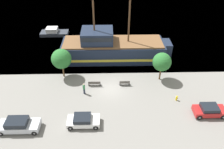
# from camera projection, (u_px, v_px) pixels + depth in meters

# --- Properties ---
(ground_plane) EXTENTS (160.00, 160.00, 0.00)m
(ground_plane) POSITION_uv_depth(u_px,v_px,m) (110.00, 89.00, 32.20)
(ground_plane) COLOR gray
(pirate_ship) EXTENTS (18.85, 5.43, 11.99)m
(pirate_ship) POSITION_uv_depth(u_px,v_px,m) (112.00, 48.00, 38.07)
(pirate_ship) COLOR #192338
(pirate_ship) RESTS_ON water_surface
(moored_boat_dockside) EXTENTS (5.80, 2.51, 1.61)m
(moored_boat_dockside) POSITION_uv_depth(u_px,v_px,m) (54.00, 32.00, 46.65)
(moored_boat_dockside) COLOR #2D333D
(moored_boat_dockside) RESTS_ON water_surface
(parked_car_curb_front) EXTENTS (3.99, 1.87, 1.45)m
(parked_car_curb_front) POSITION_uv_depth(u_px,v_px,m) (209.00, 110.00, 27.65)
(parked_car_curb_front) COLOR #B21E1E
(parked_car_curb_front) RESTS_ON ground_plane
(parked_car_curb_mid) EXTENTS (4.77, 1.96, 1.57)m
(parked_car_curb_mid) POSITION_uv_depth(u_px,v_px,m) (19.00, 125.00, 25.65)
(parked_car_curb_mid) COLOR #B7BCC6
(parked_car_curb_mid) RESTS_ON ground_plane
(parked_car_curb_rear) EXTENTS (3.92, 1.92, 1.34)m
(parked_car_curb_rear) POSITION_uv_depth(u_px,v_px,m) (83.00, 120.00, 26.34)
(parked_car_curb_rear) COLOR white
(parked_car_curb_rear) RESTS_ON ground_plane
(fire_hydrant) EXTENTS (0.42, 0.25, 0.76)m
(fire_hydrant) POSITION_uv_depth(u_px,v_px,m) (177.00, 98.00, 30.00)
(fire_hydrant) COLOR yellow
(fire_hydrant) RESTS_ON ground_plane
(bench_promenade_east) EXTENTS (1.82, 0.45, 0.85)m
(bench_promenade_east) POSITION_uv_depth(u_px,v_px,m) (94.00, 83.00, 32.59)
(bench_promenade_east) COLOR #4C4742
(bench_promenade_east) RESTS_ON ground_plane
(bench_promenade_west) EXTENTS (1.52, 0.45, 0.85)m
(bench_promenade_west) POSITION_uv_depth(u_px,v_px,m) (125.00, 83.00, 32.70)
(bench_promenade_west) COLOR #4C4742
(bench_promenade_west) RESTS_ON ground_plane
(pedestrian_walking_near) EXTENTS (0.32, 0.32, 1.79)m
(pedestrian_walking_near) POSITION_uv_depth(u_px,v_px,m) (84.00, 89.00, 30.84)
(pedestrian_walking_near) COLOR #232838
(pedestrian_walking_near) RESTS_ON ground_plane
(tree_row_east) EXTENTS (3.04, 3.04, 4.75)m
(tree_row_east) POSITION_uv_depth(u_px,v_px,m) (61.00, 59.00, 32.92)
(tree_row_east) COLOR brown
(tree_row_east) RESTS_ON ground_plane
(tree_row_mideast) EXTENTS (2.79, 2.79, 4.57)m
(tree_row_mideast) POSITION_uv_depth(u_px,v_px,m) (162.00, 62.00, 32.33)
(tree_row_mideast) COLOR brown
(tree_row_mideast) RESTS_ON ground_plane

